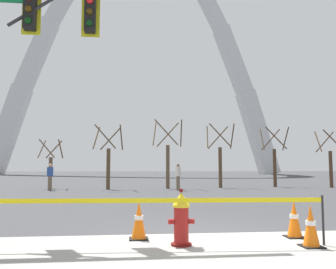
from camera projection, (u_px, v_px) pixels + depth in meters
ground_plane at (203, 236)px, 7.17m from camera, size 240.00×240.00×0.00m
fire_hydrant at (181, 219)px, 6.29m from camera, size 0.46×0.48×0.99m
caution_tape_barrier at (156, 211)px, 6.17m from camera, size 5.90×0.39×0.88m
traffic_cone_by_hydrant at (139, 221)px, 6.81m from camera, size 0.36×0.36×0.73m
traffic_cone_mid_sidewalk at (311, 226)px, 6.16m from camera, size 0.36×0.36×0.73m
traffic_cone_curb_edge at (294, 219)px, 6.99m from camera, size 0.36×0.36×0.73m
traffic_signal_gantry at (17, 51)px, 8.33m from camera, size 5.02×0.44×6.00m
monument_arch at (138, 62)px, 71.68m from camera, size 57.12×3.31×51.30m
tree_far_left at (50, 167)px, 23.42m from camera, size 1.49×1.50×3.20m
tree_left_mid at (108, 161)px, 22.32m from camera, size 1.85×1.86×4.01m
tree_center_left at (168, 158)px, 23.30m from camera, size 2.04×2.05×4.44m
tree_center_right at (220, 159)px, 24.28m from camera, size 1.98×1.99×4.30m
tree_right_mid at (274, 160)px, 25.30m from camera, size 1.93×1.95×4.19m
tree_far_right at (330, 162)px, 24.42m from camera, size 1.81×1.82×3.91m
pedestrian_walking_left at (50, 177)px, 21.42m from camera, size 0.39×0.32×1.59m
pedestrian_standing_center at (178, 177)px, 21.44m from camera, size 0.29×0.38×1.59m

